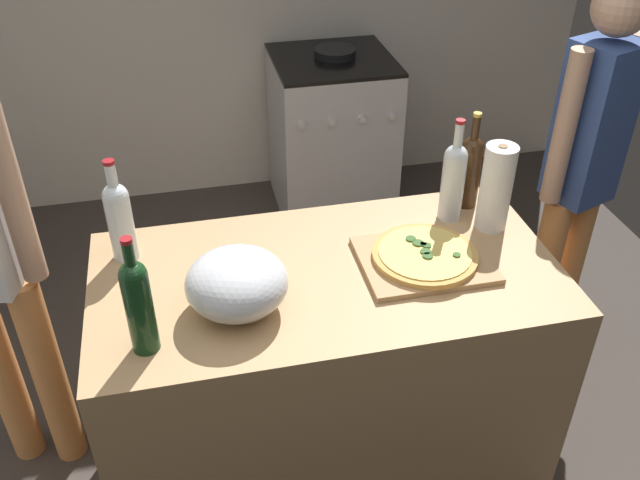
{
  "coord_description": "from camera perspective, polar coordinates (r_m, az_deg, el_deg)",
  "views": [
    {
      "loc": [
        -0.33,
        -1.03,
        2.19
      ],
      "look_at": [
        0.06,
        0.7,
        0.95
      ],
      "focal_mm": 38.57,
      "sensor_mm": 36.0,
      "label": 1
    }
  ],
  "objects": [
    {
      "name": "wine_bottle_dark",
      "position": [
        2.33,
        11.0,
        5.07
      ],
      "size": [
        0.08,
        0.08,
        0.36
      ],
      "color": "silver",
      "rests_on": "counter"
    },
    {
      "name": "counter",
      "position": [
        2.41,
        0.53,
        -11.13
      ],
      "size": [
        1.44,
        0.74,
        0.9
      ],
      "primitive_type": "cube",
      "color": "tan",
      "rests_on": "ground_plane"
    },
    {
      "name": "ground_plane",
      "position": [
        3.27,
        -3.67,
        -7.4
      ],
      "size": [
        4.21,
        3.34,
        0.02
      ],
      "primitive_type": "cube",
      "color": "#3F3833"
    },
    {
      "name": "paper_towel_roll",
      "position": [
        2.31,
        14.39,
        4.21
      ],
      "size": [
        0.1,
        0.1,
        0.3
      ],
      "color": "white",
      "rests_on": "counter"
    },
    {
      "name": "wine_bottle_green",
      "position": [
        1.82,
        -14.84,
        -5.01
      ],
      "size": [
        0.07,
        0.07,
        0.35
      ],
      "color": "#143819",
      "rests_on": "counter"
    },
    {
      "name": "stove",
      "position": [
        3.93,
        1.0,
        8.71
      ],
      "size": [
        0.63,
        0.64,
        0.94
      ],
      "color": "#B7B7BC",
      "rests_on": "ground_plane"
    },
    {
      "name": "pizza",
      "position": [
        2.16,
        8.69,
        -1.2
      ],
      "size": [
        0.33,
        0.33,
        0.03
      ],
      "color": "tan",
      "rests_on": "cutting_board"
    },
    {
      "name": "person_in_red",
      "position": [
        2.79,
        20.9,
        5.69
      ],
      "size": [
        0.36,
        0.26,
        1.62
      ],
      "color": "#D88C4C",
      "rests_on": "ground_plane"
    },
    {
      "name": "wine_bottle_clear",
      "position": [
        2.42,
        12.35,
        5.89
      ],
      "size": [
        0.08,
        0.08,
        0.35
      ],
      "color": "#331E0F",
      "rests_on": "counter"
    },
    {
      "name": "mixing_bowl",
      "position": [
        1.94,
        -6.92,
        -3.57
      ],
      "size": [
        0.29,
        0.29,
        0.18
      ],
      "color": "#B2B2B7",
      "rests_on": "counter"
    },
    {
      "name": "cutting_board",
      "position": [
        2.17,
        8.64,
        -1.65
      ],
      "size": [
        0.4,
        0.32,
        0.02
      ],
      "primitive_type": "cube",
      "color": "tan",
      "rests_on": "counter"
    },
    {
      "name": "wine_bottle_amber",
      "position": [
        2.18,
        -16.3,
        1.82
      ],
      "size": [
        0.08,
        0.08,
        0.34
      ],
      "color": "silver",
      "rests_on": "counter"
    }
  ]
}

